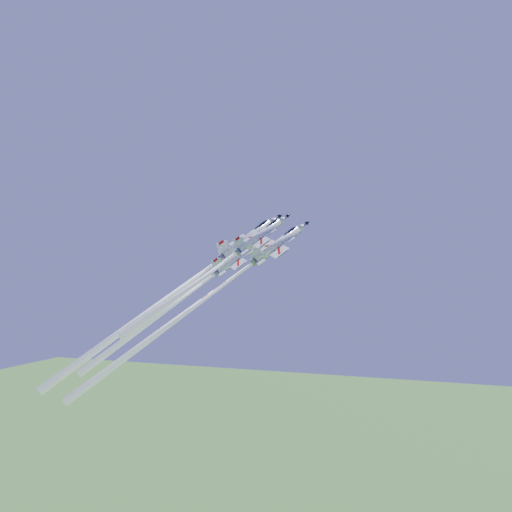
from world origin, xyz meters
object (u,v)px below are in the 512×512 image
(jet_lead, at_px, (199,303))
(jet_left, at_px, (173,294))
(jet_slot, at_px, (181,299))
(jet_right, at_px, (213,271))

(jet_lead, distance_m, jet_left, 8.87)
(jet_lead, xyz_separation_m, jet_left, (-8.13, 3.12, 1.70))
(jet_lead, distance_m, jet_slot, 4.08)
(jet_right, bearing_deg, jet_slot, -153.74)
(jet_right, bearing_deg, jet_lead, -177.72)
(jet_left, xyz_separation_m, jet_slot, (5.09, -5.66, -0.74))
(jet_right, xyz_separation_m, jet_slot, (-9.07, 3.51, -6.06))
(jet_lead, relative_size, jet_right, 1.53)
(jet_right, relative_size, jet_slot, 0.87)
(jet_left, bearing_deg, jet_lead, 26.44)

